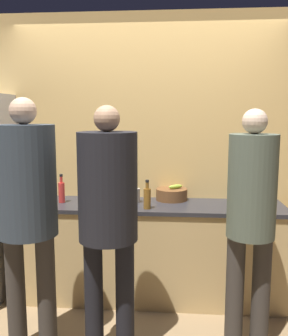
{
  "coord_description": "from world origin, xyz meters",
  "views": [
    {
      "loc": [
        0.26,
        -2.93,
        1.67
      ],
      "look_at": [
        0.0,
        0.13,
        1.23
      ],
      "focal_mm": 40.0,
      "sensor_mm": 36.0,
      "label": 1
    }
  ],
  "objects_px": {
    "potted_plant": "(103,185)",
    "utensil_crock": "(135,195)",
    "bottle_red": "(62,191)",
    "bottle_amber": "(147,197)",
    "person_left": "(27,200)",
    "person_center": "(108,206)",
    "person_right": "(251,210)",
    "fruit_bowl": "(172,194)",
    "cup_yellow": "(235,201)"
  },
  "relations": [
    {
      "from": "potted_plant",
      "to": "utensil_crock",
      "type": "bearing_deg",
      "value": -5.07
    },
    {
      "from": "bottle_red",
      "to": "bottle_amber",
      "type": "distance_m",
      "value": 0.8
    },
    {
      "from": "person_left",
      "to": "person_center",
      "type": "height_order",
      "value": "person_left"
    },
    {
      "from": "person_right",
      "to": "fruit_bowl",
      "type": "height_order",
      "value": "person_right"
    },
    {
      "from": "bottle_amber",
      "to": "cup_yellow",
      "type": "relative_size",
      "value": 2.62
    },
    {
      "from": "cup_yellow",
      "to": "potted_plant",
      "type": "relative_size",
      "value": 0.35
    },
    {
      "from": "person_right",
      "to": "cup_yellow",
      "type": "bearing_deg",
      "value": 90.07
    },
    {
      "from": "person_center",
      "to": "fruit_bowl",
      "type": "relative_size",
      "value": 5.98
    },
    {
      "from": "person_left",
      "to": "potted_plant",
      "type": "distance_m",
      "value": 0.99
    },
    {
      "from": "cup_yellow",
      "to": "bottle_red",
      "type": "bearing_deg",
      "value": -178.92
    },
    {
      "from": "person_center",
      "to": "bottle_amber",
      "type": "distance_m",
      "value": 0.7
    },
    {
      "from": "fruit_bowl",
      "to": "bottle_amber",
      "type": "xyz_separation_m",
      "value": [
        -0.2,
        -0.35,
        0.04
      ]
    },
    {
      "from": "person_center",
      "to": "potted_plant",
      "type": "bearing_deg",
      "value": 102.88
    },
    {
      "from": "person_left",
      "to": "person_right",
      "type": "xyz_separation_m",
      "value": [
        1.53,
        0.19,
        -0.09
      ]
    },
    {
      "from": "bottle_amber",
      "to": "cup_yellow",
      "type": "xyz_separation_m",
      "value": [
        0.76,
        0.19,
        -0.06
      ]
    },
    {
      "from": "person_center",
      "to": "potted_plant",
      "type": "relative_size",
      "value": 6.44
    },
    {
      "from": "fruit_bowl",
      "to": "bottle_red",
      "type": "distance_m",
      "value": 1.01
    },
    {
      "from": "bottle_red",
      "to": "cup_yellow",
      "type": "bearing_deg",
      "value": 1.08
    },
    {
      "from": "person_left",
      "to": "bottle_red",
      "type": "xyz_separation_m",
      "value": [
        -0.02,
        0.84,
        -0.12
      ]
    },
    {
      "from": "utensil_crock",
      "to": "potted_plant",
      "type": "distance_m",
      "value": 0.3
    },
    {
      "from": "person_left",
      "to": "potted_plant",
      "type": "relative_size",
      "value": 6.63
    },
    {
      "from": "person_right",
      "to": "person_left",
      "type": "bearing_deg",
      "value": -172.88
    },
    {
      "from": "cup_yellow",
      "to": "potted_plant",
      "type": "height_order",
      "value": "potted_plant"
    },
    {
      "from": "bottle_red",
      "to": "potted_plant",
      "type": "distance_m",
      "value": 0.38
    },
    {
      "from": "fruit_bowl",
      "to": "utensil_crock",
      "type": "distance_m",
      "value": 0.36
    },
    {
      "from": "fruit_bowl",
      "to": "potted_plant",
      "type": "height_order",
      "value": "potted_plant"
    },
    {
      "from": "fruit_bowl",
      "to": "potted_plant",
      "type": "relative_size",
      "value": 1.08
    },
    {
      "from": "person_center",
      "to": "utensil_crock",
      "type": "distance_m",
      "value": 0.89
    },
    {
      "from": "bottle_amber",
      "to": "cup_yellow",
      "type": "distance_m",
      "value": 0.79
    },
    {
      "from": "person_left",
      "to": "cup_yellow",
      "type": "distance_m",
      "value": 1.77
    },
    {
      "from": "bottle_red",
      "to": "person_left",
      "type": "bearing_deg",
      "value": -88.37
    },
    {
      "from": "person_right",
      "to": "bottle_amber",
      "type": "height_order",
      "value": "person_right"
    },
    {
      "from": "person_right",
      "to": "utensil_crock",
      "type": "bearing_deg",
      "value": 141.44
    },
    {
      "from": "person_center",
      "to": "utensil_crock",
      "type": "xyz_separation_m",
      "value": [
        0.08,
        0.88,
        -0.11
      ]
    },
    {
      "from": "person_right",
      "to": "bottle_red",
      "type": "height_order",
      "value": "person_right"
    },
    {
      "from": "fruit_bowl",
      "to": "utensil_crock",
      "type": "bearing_deg",
      "value": -159.48
    },
    {
      "from": "utensil_crock",
      "to": "fruit_bowl",
      "type": "bearing_deg",
      "value": 20.52
    },
    {
      "from": "fruit_bowl",
      "to": "bottle_red",
      "type": "height_order",
      "value": "bottle_red"
    },
    {
      "from": "person_left",
      "to": "fruit_bowl",
      "type": "bearing_deg",
      "value": 46.71
    },
    {
      "from": "person_left",
      "to": "cup_yellow",
      "type": "bearing_deg",
      "value": 29.7
    },
    {
      "from": "fruit_bowl",
      "to": "bottle_red",
      "type": "relative_size",
      "value": 1.11
    },
    {
      "from": "person_left",
      "to": "person_center",
      "type": "relative_size",
      "value": 1.03
    },
    {
      "from": "fruit_bowl",
      "to": "potted_plant",
      "type": "distance_m",
      "value": 0.64
    },
    {
      "from": "utensil_crock",
      "to": "cup_yellow",
      "type": "distance_m",
      "value": 0.89
    },
    {
      "from": "bottle_red",
      "to": "utensil_crock",
      "type": "bearing_deg",
      "value": 5.26
    },
    {
      "from": "cup_yellow",
      "to": "person_left",
      "type": "bearing_deg",
      "value": -150.3
    },
    {
      "from": "utensil_crock",
      "to": "potted_plant",
      "type": "xyz_separation_m",
      "value": [
        -0.29,
        0.03,
        0.08
      ]
    },
    {
      "from": "utensil_crock",
      "to": "potted_plant",
      "type": "height_order",
      "value": "potted_plant"
    },
    {
      "from": "person_center",
      "to": "bottle_amber",
      "type": "height_order",
      "value": "person_center"
    },
    {
      "from": "utensil_crock",
      "to": "person_left",
      "type": "bearing_deg",
      "value": -125.12
    }
  ]
}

